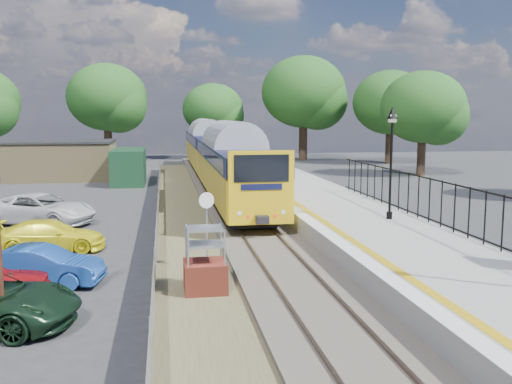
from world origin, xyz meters
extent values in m
plane|color=#2D2D30|center=(0.00, 0.00, 0.00)|extent=(120.00, 120.00, 0.00)
cube|color=#473F38|center=(0.00, 10.00, 0.10)|extent=(3.40, 80.00, 0.20)
cube|color=#4C472D|center=(-2.90, 8.00, 0.03)|extent=(2.60, 70.00, 0.06)
cube|color=brown|center=(-0.72, 10.00, 0.22)|extent=(0.07, 80.00, 0.14)
cube|color=brown|center=(0.72, 10.00, 0.22)|extent=(0.07, 80.00, 0.14)
cube|color=gray|center=(4.20, 8.00, 0.45)|extent=(5.00, 70.00, 0.90)
cube|color=silver|center=(1.95, 8.00, 0.91)|extent=(0.50, 70.00, 0.01)
cube|color=gold|center=(2.45, 8.00, 0.91)|extent=(0.30, 70.00, 0.01)
cylinder|color=black|center=(5.30, 6.00, 1.05)|extent=(0.24, 0.24, 0.30)
cylinder|color=black|center=(5.30, 6.00, 2.90)|extent=(0.10, 0.10, 3.70)
cube|color=black|center=(5.30, 6.00, 4.85)|extent=(0.08, 0.08, 0.30)
cube|color=beige|center=(5.30, 6.00, 5.02)|extent=(0.26, 0.26, 0.30)
cone|color=black|center=(5.30, 6.00, 5.25)|extent=(0.44, 0.44, 0.50)
cube|color=black|center=(6.55, 2.50, 2.65)|extent=(0.05, 26.00, 0.05)
cube|color=#958254|center=(-12.00, 32.00, 1.50)|extent=(8.00, 6.00, 3.00)
cube|color=black|center=(-12.00, 32.00, 3.05)|extent=(8.20, 6.20, 0.15)
cube|color=#14381D|center=(-6.50, 28.00, 1.30)|extent=(2.40, 6.00, 2.60)
cylinder|color=#332319|center=(-10.00, 50.00, 1.92)|extent=(0.88, 0.88, 3.85)
ellipsoid|color=#1B4A18|center=(-10.00, 50.00, 7.15)|extent=(8.80, 8.80, 7.48)
cylinder|color=#332319|center=(2.00, 52.00, 1.57)|extent=(0.72, 0.72, 3.15)
ellipsoid|color=#1B4A18|center=(2.00, 52.00, 5.85)|extent=(7.20, 7.20, 6.12)
cylinder|color=#332319|center=(12.00, 48.00, 2.10)|extent=(0.96, 0.96, 4.20)
ellipsoid|color=#1B4A18|center=(12.00, 48.00, 7.80)|extent=(9.60, 9.60, 8.16)
cylinder|color=#332319|center=(20.00, 42.00, 1.75)|extent=(0.80, 0.80, 3.50)
ellipsoid|color=#1B4A18|center=(20.00, 42.00, 6.50)|extent=(8.00, 8.00, 6.80)
cylinder|color=#332319|center=(18.00, 30.00, 1.57)|extent=(0.72, 0.72, 3.15)
ellipsoid|color=#1B4A18|center=(18.00, 30.00, 5.85)|extent=(7.20, 7.20, 6.12)
cube|color=gold|center=(0.00, 16.58, 1.69)|extent=(2.80, 20.00, 1.90)
cube|color=black|center=(0.00, 16.58, 2.99)|extent=(2.82, 20.00, 0.90)
cube|color=black|center=(0.00, 16.58, 2.99)|extent=(2.82, 18.00, 0.70)
cube|color=black|center=(0.00, 16.58, 0.51)|extent=(2.00, 18.00, 0.45)
cube|color=gold|center=(0.00, 37.18, 1.69)|extent=(2.80, 20.00, 1.90)
cube|color=black|center=(0.00, 37.18, 2.99)|extent=(2.82, 20.00, 0.90)
cube|color=black|center=(0.00, 37.18, 2.99)|extent=(2.82, 18.00, 0.70)
cube|color=black|center=(0.00, 37.18, 0.51)|extent=(2.00, 18.00, 0.45)
cube|color=black|center=(0.00, 6.37, 3.04)|extent=(2.24, 0.04, 1.10)
cube|color=#993927|center=(-2.74, 0.10, 0.47)|extent=(1.23, 1.23, 0.94)
cylinder|color=#999EA3|center=(-2.50, 2.59, 1.18)|extent=(0.06, 0.06, 2.37)
cylinder|color=silver|center=(-2.50, 2.54, 2.37)|extent=(0.52, 0.17, 0.53)
imported|color=#184294|center=(-7.61, 1.62, 0.61)|extent=(3.87, 1.92, 1.22)
imported|color=yellow|center=(-8.20, 6.23, 0.59)|extent=(4.11, 1.75, 1.18)
imported|color=silver|center=(-9.69, 11.90, 0.73)|extent=(5.81, 4.36, 1.47)
camera|label=1|loc=(-3.85, -16.03, 5.15)|focal=40.00mm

